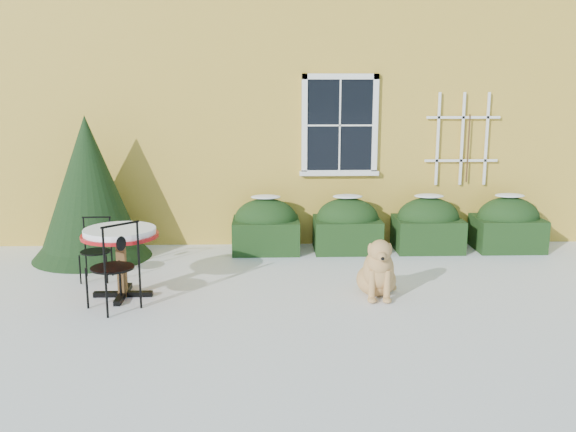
{
  "coord_description": "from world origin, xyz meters",
  "views": [
    {
      "loc": [
        -0.28,
        -7.4,
        2.67
      ],
      "look_at": [
        0.0,
        1.0,
        0.9
      ],
      "focal_mm": 40.0,
      "sensor_mm": 36.0,
      "label": 1
    }
  ],
  "objects_px": {
    "dog": "(378,272)",
    "evergreen_shrub": "(90,202)",
    "patio_chair_near": "(114,266)",
    "patio_chair_far": "(96,249)",
    "bistro_table": "(120,240)"
  },
  "relations": [
    {
      "from": "evergreen_shrub",
      "to": "patio_chair_near",
      "type": "height_order",
      "value": "evergreen_shrub"
    },
    {
      "from": "patio_chair_near",
      "to": "dog",
      "type": "bearing_deg",
      "value": 142.29
    },
    {
      "from": "patio_chair_near",
      "to": "patio_chair_far",
      "type": "relative_size",
      "value": 1.27
    },
    {
      "from": "dog",
      "to": "evergreen_shrub",
      "type": "bearing_deg",
      "value": 156.16
    },
    {
      "from": "patio_chair_near",
      "to": "dog",
      "type": "height_order",
      "value": "patio_chair_near"
    },
    {
      "from": "bistro_table",
      "to": "patio_chair_near",
      "type": "relative_size",
      "value": 0.88
    },
    {
      "from": "bistro_table",
      "to": "patio_chair_near",
      "type": "xyz_separation_m",
      "value": [
        0.02,
        -0.46,
        -0.2
      ]
    },
    {
      "from": "patio_chair_far",
      "to": "dog",
      "type": "distance_m",
      "value": 3.83
    },
    {
      "from": "evergreen_shrub",
      "to": "patio_chair_near",
      "type": "distance_m",
      "value": 2.54
    },
    {
      "from": "evergreen_shrub",
      "to": "bistro_table",
      "type": "xyz_separation_m",
      "value": [
        0.87,
        -1.89,
        -0.14
      ]
    },
    {
      "from": "patio_chair_near",
      "to": "patio_chair_far",
      "type": "height_order",
      "value": "patio_chair_near"
    },
    {
      "from": "patio_chair_far",
      "to": "evergreen_shrub",
      "type": "bearing_deg",
      "value": 105.29
    },
    {
      "from": "evergreen_shrub",
      "to": "patio_chair_far",
      "type": "bearing_deg",
      "value": -72.42
    },
    {
      "from": "bistro_table",
      "to": "dog",
      "type": "relative_size",
      "value": 1.07
    },
    {
      "from": "patio_chair_near",
      "to": "patio_chair_far",
      "type": "distance_m",
      "value": 1.34
    }
  ]
}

